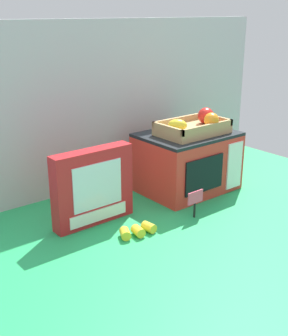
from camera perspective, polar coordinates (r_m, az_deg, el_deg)
name	(u,v)px	position (r m, az deg, el deg)	size (l,w,h in m)	color
ground_plane	(155,200)	(1.73, 1.41, -4.13)	(1.70, 1.70, 0.00)	#219E54
display_back_panel	(111,104)	(1.84, -4.24, 8.20)	(1.61, 0.03, 0.67)	#B7BABF
toy_microwave	(187,161)	(1.80, 5.53, 0.84)	(0.37, 0.28, 0.24)	red
food_groups_crate	(195,126)	(1.75, 6.55, 5.31)	(0.27, 0.17, 0.09)	tan
cookie_set_box	(93,187)	(1.51, -6.54, -2.43)	(0.29, 0.06, 0.26)	red
price_sign	(195,200)	(1.57, 6.58, -4.10)	(0.07, 0.01, 0.10)	black
loose_toy_banana	(137,231)	(1.46, -0.84, -8.02)	(0.13, 0.07, 0.03)	yellow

